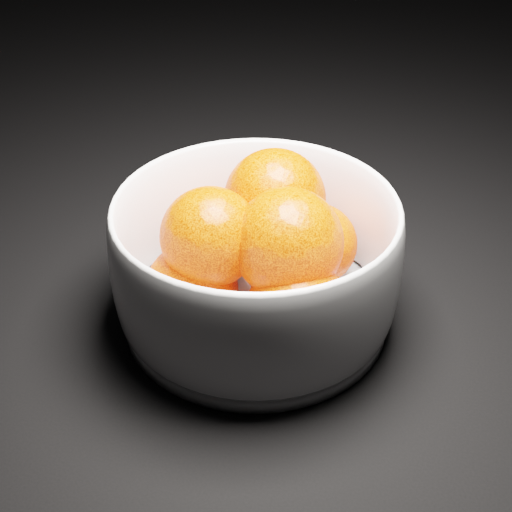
# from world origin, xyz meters

# --- Properties ---
(ground) EXTENTS (3.00, 3.00, 0.00)m
(ground) POSITION_xyz_m (0.00, 0.00, 0.00)
(ground) COLOR black
(ground) RESTS_ON ground
(bowl) EXTENTS (0.25, 0.25, 0.12)m
(bowl) POSITION_xyz_m (0.13, -0.25, 0.06)
(bowl) COLOR silver
(bowl) RESTS_ON ground
(orange_pile) EXTENTS (0.17, 0.18, 0.13)m
(orange_pile) POSITION_xyz_m (0.13, -0.25, 0.08)
(orange_pile) COLOR #FF3F0B
(orange_pile) RESTS_ON bowl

